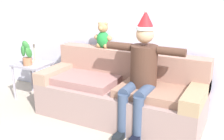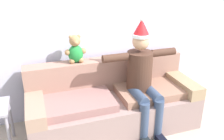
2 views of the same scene
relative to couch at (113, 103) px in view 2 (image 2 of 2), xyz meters
The scene contains 4 objects.
back_wall 1.13m from the couch, 90.00° to the left, with size 7.00×0.10×2.70m, color silver.
couch is the anchor object (origin of this frame).
person_seated 0.58m from the couch, 25.94° to the right, with size 1.02×0.77×1.53m.
teddy_bear 0.88m from the couch, 147.78° to the left, with size 0.29×0.17×0.38m.
Camera 2 is at (-0.95, -1.72, 2.05)m, focal length 38.51 mm.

